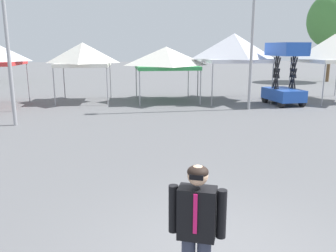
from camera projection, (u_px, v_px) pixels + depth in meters
canopy_tent_center at (83, 55)px, 19.08m from camera, size 3.02×3.02×3.26m
canopy_tent_behind_center at (166, 58)px, 19.38m from camera, size 3.42×3.42×3.04m
canopy_tent_far_left at (234, 48)px, 19.49m from camera, size 3.51×3.51×3.76m
canopy_tent_far_right at (334, 48)px, 19.37m from camera, size 3.56×3.56×3.73m
scissor_lift at (284, 85)px, 18.43m from camera, size 1.56×2.39×3.24m
person_foreground at (197, 228)px, 3.90m from camera, size 0.61×0.38×1.78m
tree_behind_tents_right at (333, 20)px, 29.70m from camera, size 4.30×4.30×7.64m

